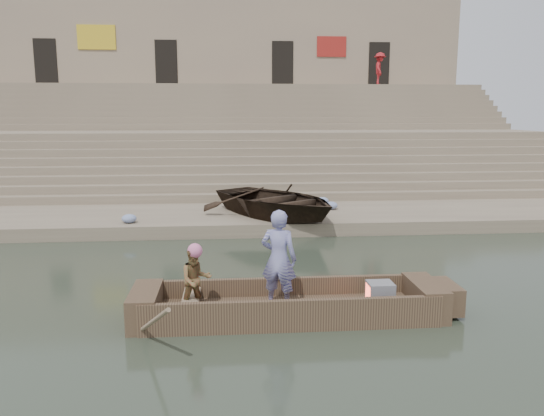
{
  "coord_description": "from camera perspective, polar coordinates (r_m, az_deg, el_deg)",
  "views": [
    {
      "loc": [
        1.5,
        -9.39,
        3.7
      ],
      "look_at": [
        2.58,
        3.26,
        1.4
      ],
      "focal_mm": 35.29,
      "sensor_mm": 36.0,
      "label": 1
    }
  ],
  "objects": [
    {
      "name": "mid_landing",
      "position": [
        25.05,
        -8.33,
        4.88
      ],
      "size": [
        32.0,
        3.0,
        2.8
      ],
      "primitive_type": "cube",
      "color": "gray",
      "rests_on": "ground"
    },
    {
      "name": "pedestrian",
      "position": [
        32.33,
        11.43,
        14.35
      ],
      "size": [
        1.0,
        1.33,
        1.83
      ],
      "primitive_type": "imported",
      "rotation": [
        0.0,
        0.0,
        1.27
      ],
      "color": "#A81C20",
      "rests_on": "upper_landing"
    },
    {
      "name": "cloth_bundles",
      "position": [
        17.86,
        -0.83,
        0.04
      ],
      "size": [
        6.93,
        3.15,
        0.26
      ],
      "color": "#3F5999",
      "rests_on": "lower_landing"
    },
    {
      "name": "lower_landing",
      "position": [
        17.81,
        -9.63,
        -1.22
      ],
      "size": [
        32.0,
        4.0,
        0.4
      ],
      "primitive_type": "cube",
      "color": "gray",
      "rests_on": "ground"
    },
    {
      "name": "upper_landing",
      "position": [
        31.95,
        -7.65,
        8.19
      ],
      "size": [
        32.0,
        3.0,
        5.2
      ],
      "primitive_type": "cube",
      "color": "gray",
      "rests_on": "ground"
    },
    {
      "name": "ghat_steps",
      "position": [
        26.7,
        -8.14,
        6.07
      ],
      "size": [
        32.0,
        11.0,
        5.2
      ],
      "color": "gray",
      "rests_on": "ground"
    },
    {
      "name": "television",
      "position": [
        10.1,
        11.4,
        -8.88
      ],
      "size": [
        0.46,
        0.42,
        0.4
      ],
      "color": "slate",
      "rests_on": "main_rowboat"
    },
    {
      "name": "main_rowboat",
      "position": [
        9.89,
        1.76,
        -11.02
      ],
      "size": [
        5.0,
        1.3,
        0.22
      ],
      "primitive_type": "cube",
      "color": "brown",
      "rests_on": "ground"
    },
    {
      "name": "rowing_man",
      "position": [
        9.49,
        -8.15,
        -7.6
      ],
      "size": [
        0.68,
        0.6,
        1.17
      ],
      "primitive_type": "imported",
      "rotation": [
        0.0,
        0.0,
        0.32
      ],
      "color": "#26722F",
      "rests_on": "main_rowboat"
    },
    {
      "name": "ground",
      "position": [
        10.21,
        -13.27,
        -11.27
      ],
      "size": [
        120.0,
        120.0,
        0.0
      ],
      "primitive_type": "plane",
      "color": "#272F23",
      "rests_on": "ground"
    },
    {
      "name": "building_wall",
      "position": [
        35.97,
        -7.46,
        13.2
      ],
      "size": [
        32.0,
        5.07,
        11.2
      ],
      "color": "gray",
      "rests_on": "ground"
    },
    {
      "name": "rowboat_trim",
      "position": [
        9.84,
        3.0,
        -9.93
      ],
      "size": [
        6.04,
        2.63,
        1.84
      ],
      "color": "brown",
      "rests_on": "ground"
    },
    {
      "name": "beached_rowboat",
      "position": [
        17.01,
        0.45,
        0.8
      ],
      "size": [
        5.65,
        5.99,
        1.01
      ],
      "primitive_type": "imported",
      "rotation": [
        0.0,
        0.0,
        0.61
      ],
      "color": "#2D2116",
      "rests_on": "lower_landing"
    },
    {
      "name": "standing_man",
      "position": [
        9.55,
        0.73,
        -5.44
      ],
      "size": [
        0.76,
        0.64,
        1.79
      ],
      "primitive_type": "imported",
      "rotation": [
        0.0,
        0.0,
        2.76
      ],
      "color": "navy",
      "rests_on": "main_rowboat"
    }
  ]
}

